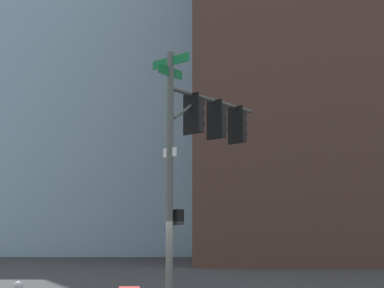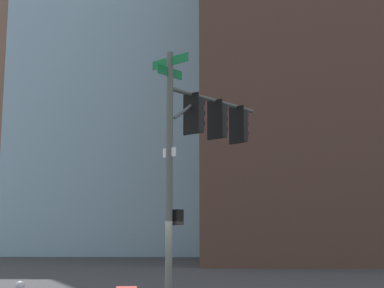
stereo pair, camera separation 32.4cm
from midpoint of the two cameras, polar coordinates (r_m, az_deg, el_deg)
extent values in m
cylinder|color=#4C514C|center=(14.74, -2.89, -3.86)|extent=(0.18, 0.18, 7.02)
cylinder|color=#4C514C|center=(16.57, 1.64, 4.37)|extent=(2.47, 3.01, 0.12)
cylinder|color=#4C514C|center=(15.56, -1.12, 3.57)|extent=(0.72, 0.86, 0.75)
cube|color=#0F6B33|center=(15.39, -2.79, 8.32)|extent=(1.03, 0.84, 0.24)
cube|color=#0F6B33|center=(15.30, -2.80, 7.25)|extent=(0.61, 0.74, 0.24)
cube|color=white|center=(14.83, -2.87, -0.84)|extent=(0.37, 0.31, 0.24)
cube|color=black|center=(15.81, -0.24, 2.95)|extent=(0.48, 0.48, 1.00)
cube|color=black|center=(15.67, -0.69, 3.06)|extent=(0.45, 0.37, 1.16)
sphere|color=red|center=(16.03, 0.23, 3.88)|extent=(0.20, 0.20, 0.20)
cylinder|color=black|center=(16.10, 0.38, 4.15)|extent=(0.20, 0.18, 0.23)
sphere|color=#4C330A|center=(15.96, 0.23, 2.83)|extent=(0.20, 0.20, 0.20)
cylinder|color=black|center=(16.03, 0.38, 3.11)|extent=(0.20, 0.18, 0.23)
sphere|color=#0A3819|center=(15.90, 0.23, 1.77)|extent=(0.20, 0.20, 0.20)
cylinder|color=black|center=(15.97, 0.38, 2.06)|extent=(0.20, 0.18, 0.23)
cube|color=black|center=(16.61, 2.10, 2.36)|extent=(0.48, 0.48, 1.00)
cube|color=black|center=(16.46, 1.69, 2.47)|extent=(0.45, 0.37, 1.16)
sphere|color=#470A07|center=(16.83, 2.52, 3.26)|extent=(0.20, 0.20, 0.20)
cylinder|color=black|center=(16.90, 2.65, 3.52)|extent=(0.20, 0.18, 0.23)
sphere|color=#F29E0C|center=(16.77, 2.53, 2.26)|extent=(0.20, 0.20, 0.20)
cylinder|color=black|center=(16.83, 2.66, 2.52)|extent=(0.20, 0.18, 0.23)
sphere|color=#0A3819|center=(16.71, 2.53, 1.25)|extent=(0.20, 0.20, 0.20)
cylinder|color=black|center=(16.78, 2.67, 1.52)|extent=(0.20, 0.18, 0.23)
cube|color=black|center=(17.43, 4.22, 1.83)|extent=(0.48, 0.48, 1.00)
cube|color=black|center=(17.28, 3.85, 1.92)|extent=(0.45, 0.37, 1.16)
sphere|color=red|center=(17.65, 4.60, 2.69)|extent=(0.20, 0.20, 0.20)
cylinder|color=black|center=(17.72, 4.71, 2.94)|extent=(0.20, 0.18, 0.23)
sphere|color=#4C330A|center=(17.59, 4.61, 1.73)|extent=(0.20, 0.20, 0.20)
cylinder|color=black|center=(17.66, 4.73, 1.98)|extent=(0.20, 0.18, 0.23)
sphere|color=#0A3819|center=(17.54, 4.62, 0.77)|extent=(0.20, 0.20, 0.20)
cylinder|color=black|center=(17.61, 4.74, 1.03)|extent=(0.20, 0.18, 0.23)
cube|color=black|center=(14.86, -2.28, -7.38)|extent=(0.44, 0.42, 0.40)
cube|color=#EA5914|center=(14.96, -1.93, -7.39)|extent=(0.21, 0.17, 0.28)
sphere|color=#B2B2B7|center=(17.12, -17.61, -13.47)|extent=(0.26, 0.26, 0.26)
cube|color=#4C3328|center=(52.18, 12.44, 8.52)|extent=(22.17, 20.11, 35.71)
cube|color=#845B47|center=(77.53, -15.74, 3.80)|extent=(18.57, 17.33, 38.35)
camera|label=1|loc=(0.16, -90.60, 0.10)|focal=53.00mm
camera|label=2|loc=(0.16, 89.40, -0.10)|focal=53.00mm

